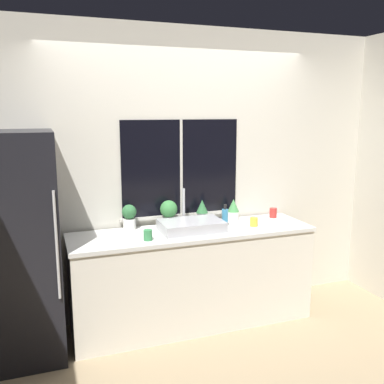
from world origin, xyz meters
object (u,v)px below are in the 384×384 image
object	(u,v)px
potted_plant_far_left	(129,216)
sink	(191,225)
refrigerator	(16,247)
potted_plant_center_right	(202,211)
mug_green	(148,235)
potted_plant_center_left	(169,212)
mug_red	(273,213)
soap_bottle	(225,217)
potted_plant_far_right	(233,209)
mug_yellow	(254,222)

from	to	relation	value
potted_plant_far_left	sink	bearing A→B (deg)	-23.10
refrigerator	potted_plant_far_left	size ratio (longest dim) A/B	7.84
refrigerator	potted_plant_center_right	distance (m)	1.66
sink	mug_green	xyz separation A→B (m)	(-0.44, -0.15, -0.00)
potted_plant_center_left	mug_red	xyz separation A→B (m)	(1.07, -0.05, -0.09)
mug_red	refrigerator	bearing A→B (deg)	-175.71
soap_bottle	mug_red	bearing A→B (deg)	12.80
potted_plant_center_right	potted_plant_far_right	size ratio (longest dim) A/B	1.08
refrigerator	mug_yellow	distance (m)	2.05
potted_plant_far_right	mug_green	bearing A→B (deg)	-158.58
potted_plant_center_right	soap_bottle	xyz separation A→B (m)	(0.15, -0.19, -0.03)
potted_plant_center_right	mug_green	size ratio (longest dim) A/B	2.50
sink	potted_plant_center_right	bearing A→B (deg)	49.26
mug_green	mug_red	world-z (taller)	mug_red
sink	mug_green	world-z (taller)	sink
soap_bottle	mug_green	bearing A→B (deg)	-166.47
potted_plant_center_right	potted_plant_far_right	bearing A→B (deg)	0.00
sink	soap_bottle	bearing A→B (deg)	5.42
mug_red	potted_plant_center_left	bearing A→B (deg)	177.20
sink	potted_plant_far_left	size ratio (longest dim) A/B	2.42
refrigerator	mug_red	distance (m)	2.39
soap_bottle	mug_yellow	bearing A→B (deg)	-20.19
mug_red	potted_plant_far_left	bearing A→B (deg)	177.92
sink	potted_plant_center_left	size ratio (longest dim) A/B	2.30
potted_plant_far_left	mug_green	xyz separation A→B (m)	(0.08, -0.37, -0.08)
soap_bottle	potted_plant_center_right	bearing A→B (deg)	129.73
potted_plant_center_left	mug_green	distance (m)	0.48
potted_plant_center_right	mug_red	size ratio (longest dim) A/B	2.33
refrigerator	soap_bottle	world-z (taller)	refrigerator
potted_plant_center_left	mug_yellow	xyz separation A→B (m)	(0.74, -0.28, -0.09)
soap_bottle	mug_red	size ratio (longest dim) A/B	2.15
potted_plant_center_right	potted_plant_far_right	distance (m)	0.33
refrigerator	potted_plant_center_left	distance (m)	1.34
mug_red	mug_yellow	distance (m)	0.41
mug_green	mug_yellow	world-z (taller)	mug_green
refrigerator	potted_plant_center_left	bearing A→B (deg)	10.01
mug_red	mug_green	bearing A→B (deg)	-166.78
potted_plant_center_left	mug_yellow	size ratio (longest dim) A/B	2.90
potted_plant_far_left	potted_plant_center_left	world-z (taller)	potted_plant_center_left
mug_green	mug_red	size ratio (longest dim) A/B	0.93
sink	soap_bottle	xyz separation A→B (m)	(0.34, 0.03, 0.04)
potted_plant_center_left	potted_plant_center_right	world-z (taller)	potted_plant_center_left
potted_plant_center_right	soap_bottle	size ratio (longest dim) A/B	1.08
refrigerator	potted_plant_center_right	bearing A→B (deg)	8.02
sink	mug_red	bearing A→B (deg)	10.12
soap_bottle	potted_plant_far_left	bearing A→B (deg)	167.73
potted_plant_center_right	mug_green	world-z (taller)	potted_plant_center_right
mug_yellow	refrigerator	bearing A→B (deg)	178.68
potted_plant_center_right	mug_red	xyz separation A→B (m)	(0.74, -0.05, -0.07)
refrigerator	mug_green	bearing A→B (deg)	-7.93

